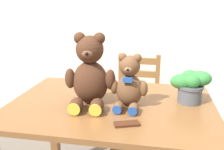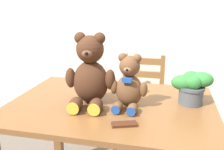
# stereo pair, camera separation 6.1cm
# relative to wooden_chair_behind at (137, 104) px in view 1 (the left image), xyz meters

# --- Properties ---
(wall_back) EXTENTS (8.00, 0.04, 2.60)m
(wall_back) POSITION_rel_wooden_chair_behind_xyz_m (-0.09, 0.40, 0.84)
(wall_back) COLOR silver
(wall_back) RESTS_ON ground_plane
(dining_table) EXTENTS (1.19, 0.85, 0.78)m
(dining_table) POSITION_rel_wooden_chair_behind_xyz_m (-0.09, -0.76, 0.20)
(dining_table) COLOR brown
(dining_table) RESTS_ON ground_plane
(wooden_chair_behind) EXTENTS (0.39, 0.45, 0.89)m
(wooden_chair_behind) POSITION_rel_wooden_chair_behind_xyz_m (0.00, 0.00, 0.00)
(wooden_chair_behind) COLOR brown
(wooden_chair_behind) RESTS_ON ground_plane
(teddy_bear_left) EXTENTS (0.29, 0.30, 0.41)m
(teddy_bear_left) POSITION_rel_wooden_chair_behind_xyz_m (-0.21, -0.79, 0.50)
(teddy_bear_left) COLOR #472819
(teddy_bear_left) RESTS_ON dining_table
(teddy_bear_right) EXTENTS (0.21, 0.21, 0.30)m
(teddy_bear_right) POSITION_rel_wooden_chair_behind_xyz_m (0.02, -0.79, 0.45)
(teddy_bear_right) COLOR brown
(teddy_bear_right) RESTS_ON dining_table
(potted_plant) EXTENTS (0.23, 0.15, 0.19)m
(potted_plant) POSITION_rel_wooden_chair_behind_xyz_m (0.36, -0.66, 0.43)
(potted_plant) COLOR #4C5156
(potted_plant) RESTS_ON dining_table
(chocolate_bar) EXTENTS (0.13, 0.09, 0.01)m
(chocolate_bar) POSITION_rel_wooden_chair_behind_xyz_m (0.04, -1.02, 0.32)
(chocolate_bar) COLOR #472314
(chocolate_bar) RESTS_ON dining_table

